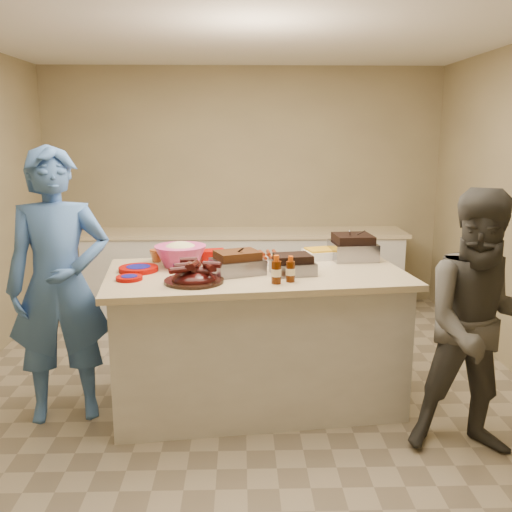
{
  "coord_description": "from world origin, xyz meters",
  "views": [
    {
      "loc": [
        -0.03,
        -4.07,
        1.97
      ],
      "look_at": [
        0.08,
        -0.04,
        1.1
      ],
      "focal_mm": 40.0,
      "sensor_mm": 36.0,
      "label": 1
    }
  ],
  "objects_px": {
    "roasting_pan": "(352,259)",
    "guest_blue": "(69,414)",
    "coleslaw_bowl": "(181,266)",
    "bbq_bottle_a": "(276,284)",
    "mustard_bottle": "(244,269)",
    "bbq_bottle_b": "(290,282)",
    "rib_platter": "(194,282)",
    "plastic_cup": "(157,262)",
    "guest_gray": "(471,450)",
    "island": "(256,400)"
  },
  "relations": [
    {
      "from": "bbq_bottle_b",
      "to": "mustard_bottle",
      "type": "distance_m",
      "value": 0.47
    },
    {
      "from": "coleslaw_bowl",
      "to": "bbq_bottle_b",
      "type": "xyz_separation_m",
      "value": [
        0.78,
        -0.48,
        0.0
      ]
    },
    {
      "from": "island",
      "to": "guest_gray",
      "type": "relative_size",
      "value": 1.27
    },
    {
      "from": "coleslaw_bowl",
      "to": "guest_blue",
      "type": "relative_size",
      "value": 0.2
    },
    {
      "from": "plastic_cup",
      "to": "rib_platter",
      "type": "bearing_deg",
      "value": -61.72
    },
    {
      "from": "guest_gray",
      "to": "island",
      "type": "bearing_deg",
      "value": 158.13
    },
    {
      "from": "rib_platter",
      "to": "bbq_bottle_a",
      "type": "xyz_separation_m",
      "value": [
        0.54,
        -0.05,
        0.0
      ]
    },
    {
      "from": "coleslaw_bowl",
      "to": "guest_blue",
      "type": "bearing_deg",
      "value": -155.64
    },
    {
      "from": "bbq_bottle_b",
      "to": "bbq_bottle_a",
      "type": "bearing_deg",
      "value": -154.84
    },
    {
      "from": "mustard_bottle",
      "to": "plastic_cup",
      "type": "xyz_separation_m",
      "value": [
        -0.67,
        0.27,
        0.0
      ]
    },
    {
      "from": "mustard_bottle",
      "to": "plastic_cup",
      "type": "relative_size",
      "value": 1.15
    },
    {
      "from": "roasting_pan",
      "to": "guest_gray",
      "type": "bearing_deg",
      "value": -66.91
    },
    {
      "from": "roasting_pan",
      "to": "guest_blue",
      "type": "xyz_separation_m",
      "value": [
        -2.12,
        -0.57,
        -1.0
      ]
    },
    {
      "from": "island",
      "to": "rib_platter",
      "type": "height_order",
      "value": "rib_platter"
    },
    {
      "from": "coleslaw_bowl",
      "to": "guest_blue",
      "type": "xyz_separation_m",
      "value": [
        -0.79,
        -0.36,
        -1.0
      ]
    },
    {
      "from": "rib_platter",
      "to": "coleslaw_bowl",
      "type": "relative_size",
      "value": 1.03
    },
    {
      "from": "plastic_cup",
      "to": "bbq_bottle_b",
      "type": "bearing_deg",
      "value": -32.64
    },
    {
      "from": "guest_blue",
      "to": "mustard_bottle",
      "type": "bearing_deg",
      "value": -2.39
    },
    {
      "from": "island",
      "to": "bbq_bottle_a",
      "type": "height_order",
      "value": "bbq_bottle_a"
    },
    {
      "from": "roasting_pan",
      "to": "mustard_bottle",
      "type": "distance_m",
      "value": 0.92
    },
    {
      "from": "guest_blue",
      "to": "bbq_bottle_a",
      "type": "bearing_deg",
      "value": -19.41
    },
    {
      "from": "bbq_bottle_a",
      "to": "bbq_bottle_b",
      "type": "relative_size",
      "value": 1.09
    },
    {
      "from": "bbq_bottle_a",
      "to": "coleslaw_bowl",
      "type": "bearing_deg",
      "value": 142.3
    },
    {
      "from": "island",
      "to": "guest_blue",
      "type": "height_order",
      "value": "island"
    },
    {
      "from": "island",
      "to": "bbq_bottle_a",
      "type": "xyz_separation_m",
      "value": [
        0.12,
        -0.35,
        1.0
      ]
    },
    {
      "from": "bbq_bottle_a",
      "to": "mustard_bottle",
      "type": "relative_size",
      "value": 1.6
    },
    {
      "from": "roasting_pan",
      "to": "plastic_cup",
      "type": "relative_size",
      "value": 3.25
    },
    {
      "from": "island",
      "to": "bbq_bottle_b",
      "type": "xyz_separation_m",
      "value": [
        0.22,
        -0.3,
        1.0
      ]
    },
    {
      "from": "mustard_bottle",
      "to": "bbq_bottle_b",
      "type": "bearing_deg",
      "value": -49.12
    },
    {
      "from": "guest_blue",
      "to": "bbq_bottle_b",
      "type": "bearing_deg",
      "value": -17.36
    },
    {
      "from": "island",
      "to": "guest_gray",
      "type": "height_order",
      "value": "island"
    },
    {
      "from": "roasting_pan",
      "to": "bbq_bottle_b",
      "type": "distance_m",
      "value": 0.88
    },
    {
      "from": "island",
      "to": "guest_blue",
      "type": "xyz_separation_m",
      "value": [
        -1.35,
        -0.18,
        0.0
      ]
    },
    {
      "from": "roasting_pan",
      "to": "bbq_bottle_b",
      "type": "relative_size",
      "value": 1.92
    },
    {
      "from": "coleslaw_bowl",
      "to": "mustard_bottle",
      "type": "bearing_deg",
      "value": -14.78
    },
    {
      "from": "island",
      "to": "rib_platter",
      "type": "xyz_separation_m",
      "value": [
        -0.42,
        -0.3,
        1.0
      ]
    },
    {
      "from": "rib_platter",
      "to": "roasting_pan",
      "type": "height_order",
      "value": "rib_platter"
    },
    {
      "from": "coleslaw_bowl",
      "to": "bbq_bottle_a",
      "type": "xyz_separation_m",
      "value": [
        0.68,
        -0.53,
        0.0
      ]
    },
    {
      "from": "island",
      "to": "guest_blue",
      "type": "distance_m",
      "value": 1.36
    },
    {
      "from": "bbq_bottle_b",
      "to": "plastic_cup",
      "type": "relative_size",
      "value": 1.7
    },
    {
      "from": "mustard_bottle",
      "to": "guest_gray",
      "type": "bearing_deg",
      "value": -28.54
    },
    {
      "from": "coleslaw_bowl",
      "to": "bbq_bottle_b",
      "type": "height_order",
      "value": "coleslaw_bowl"
    },
    {
      "from": "bbq_bottle_b",
      "to": "rib_platter",
      "type": "bearing_deg",
      "value": -179.97
    },
    {
      "from": "bbq_bottle_a",
      "to": "plastic_cup",
      "type": "xyz_separation_m",
      "value": [
        -0.88,
        0.67,
        0.0
      ]
    },
    {
      "from": "rib_platter",
      "to": "roasting_pan",
      "type": "bearing_deg",
      "value": 30.02
    },
    {
      "from": "island",
      "to": "guest_gray",
      "type": "distance_m",
      "value": 1.53
    },
    {
      "from": "rib_platter",
      "to": "mustard_bottle",
      "type": "relative_size",
      "value": 3.35
    },
    {
      "from": "guest_gray",
      "to": "rib_platter",
      "type": "bearing_deg",
      "value": 173.02
    },
    {
      "from": "coleslaw_bowl",
      "to": "bbq_bottle_a",
      "type": "bearing_deg",
      "value": -37.7
    },
    {
      "from": "coleslaw_bowl",
      "to": "guest_gray",
      "type": "xyz_separation_m",
      "value": [
        1.91,
        -0.91,
        -1.0
      ]
    }
  ]
}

